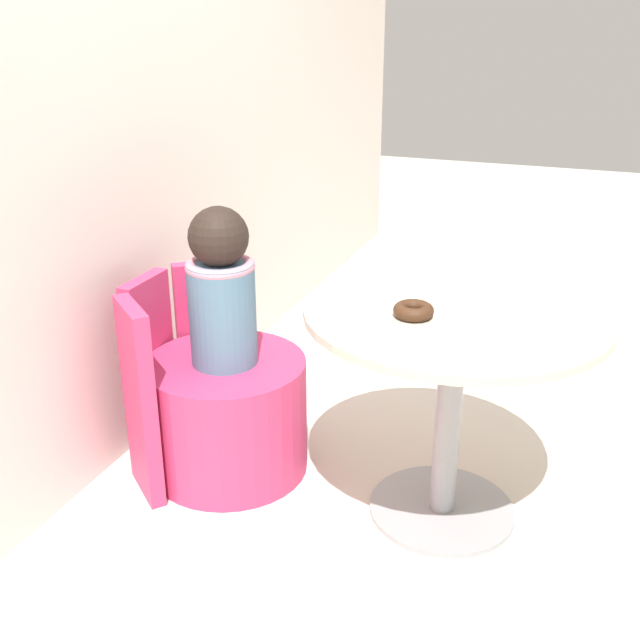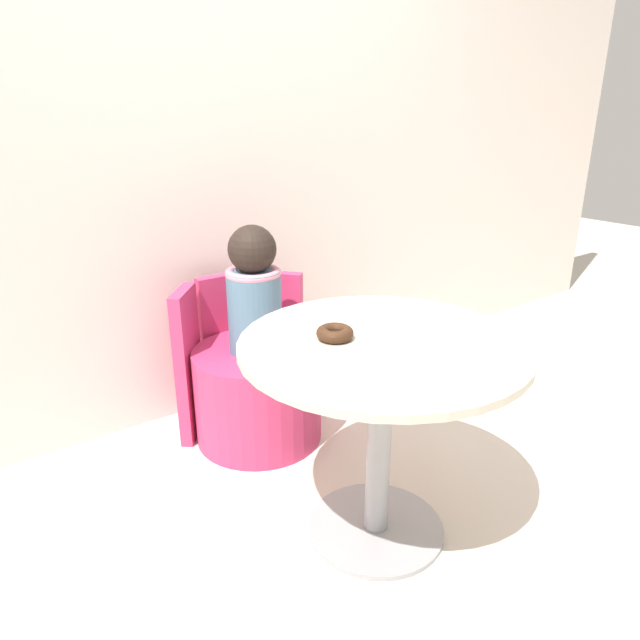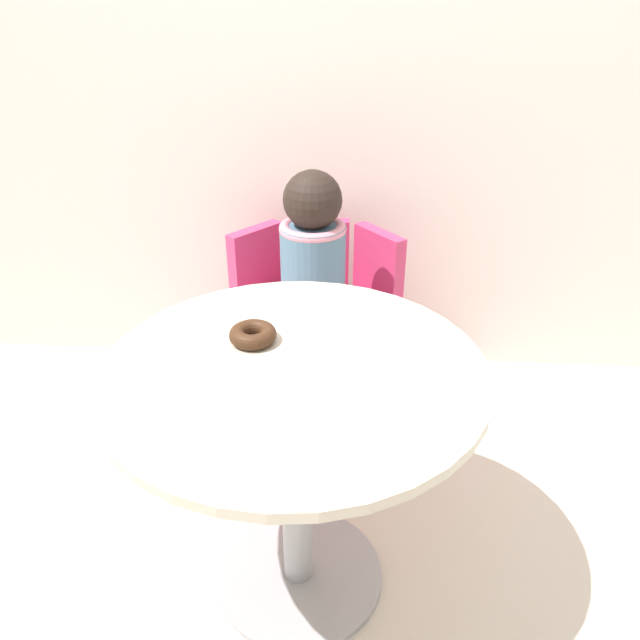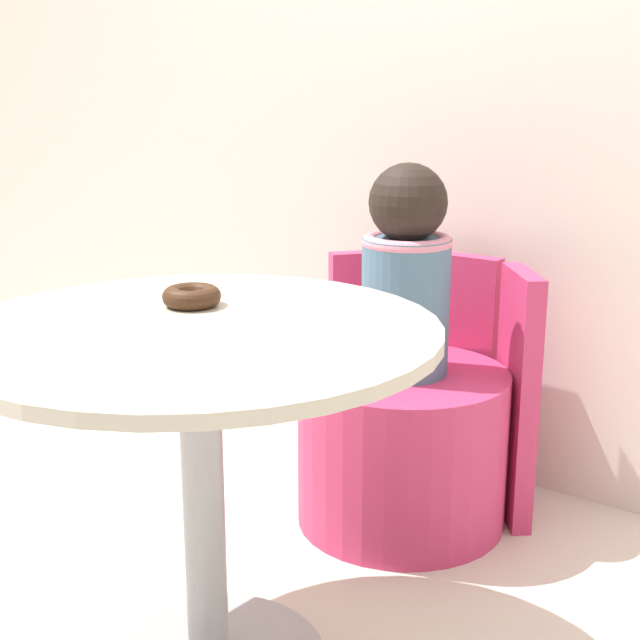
% 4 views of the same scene
% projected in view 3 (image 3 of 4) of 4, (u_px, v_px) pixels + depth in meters
% --- Properties ---
extents(ground_plane, '(12.00, 12.00, 0.00)m').
position_uv_depth(ground_plane, '(311.00, 563.00, 1.77)').
color(ground_plane, beige).
extents(back_wall, '(6.00, 0.06, 2.40)m').
position_uv_depth(back_wall, '(334.00, 60.00, 2.17)').
color(back_wall, silver).
rests_on(back_wall, ground_plane).
extents(round_table, '(0.87, 0.87, 0.70)m').
position_uv_depth(round_table, '(295.00, 422.00, 1.47)').
color(round_table, '#99999E').
rests_on(round_table, ground_plane).
extents(tub_chair, '(0.54, 0.54, 0.41)m').
position_uv_depth(tub_chair, '(314.00, 366.00, 2.29)').
color(tub_chair, '#C63360').
rests_on(tub_chair, ground_plane).
extents(booth_backrest, '(0.64, 0.23, 0.66)m').
position_uv_depth(booth_backrest, '(318.00, 307.00, 2.42)').
color(booth_backrest, '#C63360').
rests_on(booth_backrest, ground_plane).
extents(child_figure, '(0.22, 0.22, 0.52)m').
position_uv_depth(child_figure, '(313.00, 251.00, 2.06)').
color(child_figure, slate).
rests_on(child_figure, tub_chair).
extents(donut, '(0.11, 0.11, 0.04)m').
position_uv_depth(donut, '(253.00, 335.00, 1.47)').
color(donut, '#3D2314').
rests_on(donut, round_table).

